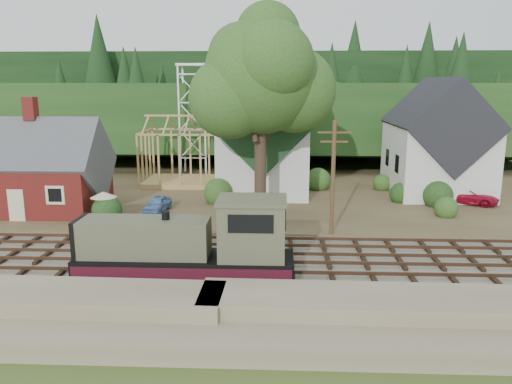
{
  "coord_description": "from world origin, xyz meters",
  "views": [
    {
      "loc": [
        3.31,
        -27.53,
        10.32
      ],
      "look_at": [
        1.85,
        6.0,
        3.0
      ],
      "focal_mm": 35.0,
      "sensor_mm": 36.0,
      "label": 1
    }
  ],
  "objects_px": {
    "locomotive": "(193,247)",
    "car_blue": "(157,204)",
    "patio_set": "(103,196)",
    "car_red": "(469,196)",
    "car_green": "(13,208)"
  },
  "relations": [
    {
      "from": "locomotive",
      "to": "patio_set",
      "type": "bearing_deg",
      "value": 127.59
    },
    {
      "from": "locomotive",
      "to": "car_blue",
      "type": "distance_m",
      "value": 14.79
    },
    {
      "from": "car_red",
      "to": "car_green",
      "type": "bearing_deg",
      "value": 123.46
    },
    {
      "from": "locomotive",
      "to": "car_blue",
      "type": "xyz_separation_m",
      "value": [
        -5.2,
        13.81,
        -1.1
      ]
    },
    {
      "from": "car_blue",
      "to": "patio_set",
      "type": "height_order",
      "value": "patio_set"
    },
    {
      "from": "car_blue",
      "to": "car_green",
      "type": "relative_size",
      "value": 0.96
    },
    {
      "from": "locomotive",
      "to": "car_green",
      "type": "xyz_separation_m",
      "value": [
        -16.1,
        12.05,
        -1.09
      ]
    },
    {
      "from": "car_blue",
      "to": "car_red",
      "type": "bearing_deg",
      "value": 15.95
    },
    {
      "from": "car_blue",
      "to": "car_red",
      "type": "xyz_separation_m",
      "value": [
        25.87,
        3.76,
        0.05
      ]
    },
    {
      "from": "locomotive",
      "to": "car_red",
      "type": "relative_size",
      "value": 2.34
    },
    {
      "from": "car_green",
      "to": "car_blue",
      "type": "bearing_deg",
      "value": -79.76
    },
    {
      "from": "car_red",
      "to": "patio_set",
      "type": "distance_m",
      "value": 29.95
    },
    {
      "from": "locomotive",
      "to": "patio_set",
      "type": "relative_size",
      "value": 5.16
    },
    {
      "from": "car_blue",
      "to": "car_green",
      "type": "xyz_separation_m",
      "value": [
        -10.9,
        -1.76,
        0.0
      ]
    },
    {
      "from": "car_blue",
      "to": "car_green",
      "type": "bearing_deg",
      "value": -163.14
    }
  ]
}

